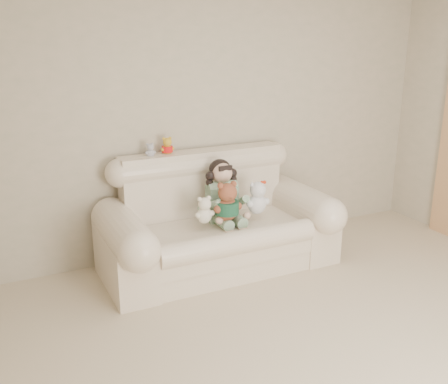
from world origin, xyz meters
TOP-DOWN VIEW (x-y plane):
  - floor at (0.00, 0.00)m, footprint 5.00×5.00m
  - wall_back at (0.00, 2.50)m, footprint 4.50×0.00m
  - sofa at (-0.31, 2.00)m, footprint 2.10×0.95m
  - seated_child at (-0.25, 2.08)m, footprint 0.38×0.45m
  - brown_teddy at (-0.30, 1.86)m, footprint 0.30×0.26m
  - white_cat at (0.02, 1.90)m, footprint 0.26×0.22m
  - cream_teddy at (-0.51, 1.89)m, footprint 0.21×0.18m
  - yellow_mini_bear at (-0.65, 2.38)m, footprint 0.15×0.13m
  - grey_mini_plush at (-0.81, 2.36)m, footprint 0.11×0.09m

SIDE VIEW (x-z plane):
  - floor at x=0.00m, z-range 0.00..0.00m
  - sofa at x=-0.31m, z-range 0.00..1.03m
  - cream_teddy at x=-0.51m, z-range 0.50..0.78m
  - white_cat at x=0.02m, z-range 0.50..0.86m
  - brown_teddy at x=-0.30m, z-range 0.50..0.91m
  - seated_child at x=-0.25m, z-range 0.42..1.00m
  - grey_mini_plush at x=-0.81m, z-range 1.01..1.16m
  - yellow_mini_bear at x=-0.65m, z-range 1.01..1.21m
  - wall_back at x=0.00m, z-range -0.95..3.55m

